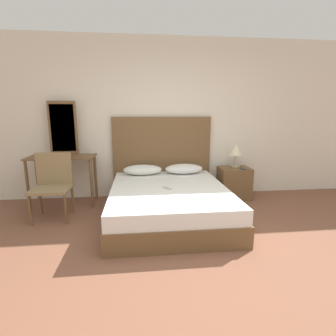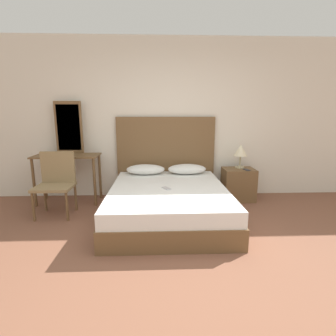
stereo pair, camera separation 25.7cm
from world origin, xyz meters
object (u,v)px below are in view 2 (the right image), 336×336
Objects in this scene: nightstand at (238,184)px; table_lamp at (241,151)px; phone_on_bed at (166,188)px; chair at (56,180)px; vanity_desk at (67,164)px; bed at (168,203)px; phone_on_nightstand at (247,170)px.

nightstand is 1.37× the size of table_lamp.
chair is (-1.59, 0.30, 0.06)m from phone_on_bed.
vanity_desk reaches higher than nightstand.
chair is at bearing 171.96° from bed.
table_lamp is (1.29, 0.89, 0.37)m from phone_on_bed.
phone_on_bed is 0.30× the size of nightstand.
phone_on_nightstand is at bearing -72.66° from table_lamp.
table_lamp reaches higher than chair.
phone_on_bed reaches higher than bed.
bed is 1.97× the size of vanity_desk.
table_lamp reaches higher than phone_on_nightstand.
nightstand is at bearing -113.12° from table_lamp.
bed is at bearing -154.22° from phone_on_nightstand.
nightstand is 0.31m from phone_on_nightstand.
table_lamp is 2.88m from vanity_desk.
nightstand is 2.87m from vanity_desk.
table_lamp is at bearing 11.56° from chair.
bed is 1.83m from vanity_desk.
table_lamp is 0.34m from phone_on_nightstand.
chair is (-0.00, -0.51, -0.14)m from vanity_desk.
phone_on_bed is 0.18× the size of chair.
nightstand reaches higher than phone_on_bed.
phone_on_nightstand is (0.06, -0.18, -0.28)m from table_lamp.
vanity_desk is at bearing 89.51° from chair.
bed is at bearing -146.97° from table_lamp.
chair is at bearing -90.49° from vanity_desk.
chair reaches higher than phone_on_bed.
table_lamp is at bearing 66.88° from nightstand.
vanity_desk is (-2.87, -0.08, -0.18)m from table_lamp.
phone_on_nightstand reaches higher than bed.
table_lamp is (1.26, 0.82, 0.60)m from bed.
phone_on_bed is (-0.03, -0.07, 0.23)m from bed.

